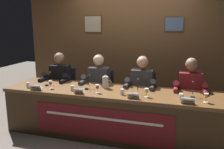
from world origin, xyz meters
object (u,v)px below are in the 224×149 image
juice_glass_center_left (97,87)px  panelist_center_right (141,87)px  conference_table (110,106)px  panelist_center_left (98,84)px  water_cup_center_right (122,92)px  water_cup_far_right (181,97)px  microphone_center_left (87,84)px  microphone_center_right (137,89)px  nameplate_center_right (133,96)px  water_pitcher_central (106,82)px  microphone_far_left (48,81)px  panelist_far_right (190,91)px  water_cup_center_left (73,88)px  chair_center_right (143,99)px  microphone_far_right (193,92)px  chair_center_left (101,95)px  chair_far_left (64,92)px  juice_glass_far_left (50,83)px  nameplate_far_right (188,101)px  panelist_far_left (58,81)px  chair_far_right (188,103)px  juice_glass_far_right (206,96)px  nameplate_far_left (36,87)px  water_cup_far_left (28,85)px  juice_glass_center_right (147,91)px

juice_glass_center_left → panelist_center_right: size_ratio=0.10×
conference_table → panelist_center_left: panelist_center_left is taller
water_cup_center_right → water_cup_far_right: bearing=-0.1°
microphone_center_left → microphone_center_right: bearing=-3.4°
nameplate_center_right → water_pitcher_central: size_ratio=0.81×
microphone_far_left → panelist_far_right: 2.33m
microphone_center_left → water_cup_center_left: bearing=-136.6°
chair_center_right → microphone_far_right: microphone_far_right is taller
chair_center_left → water_pitcher_central: bearing=-63.7°
chair_far_left → chair_center_right: size_ratio=1.00×
conference_table → juice_glass_far_left: (-0.97, -0.07, 0.31)m
nameplate_far_right → water_pitcher_central: (-1.27, 0.42, 0.05)m
juice_glass_far_left → panelist_center_left: (0.59, 0.59, -0.11)m
microphone_far_left → juice_glass_center_left: 0.97m
chair_center_left → panelist_center_left: size_ratio=0.73×
water_cup_far_right → chair_center_right: bearing=129.5°
microphone_far_right → water_pitcher_central: bearing=174.9°
microphone_center_right → panelist_far_left: bearing=162.8°
panelist_center_left → chair_far_right: (1.56, 0.20, -0.28)m
conference_table → microphone_center_left: microphone_center_left is taller
juice_glass_far_right → nameplate_far_left: bearing=-177.0°
juice_glass_far_left → microphone_center_right: bearing=4.1°
chair_center_left → microphone_far_right: 1.74m
water_cup_far_left → water_cup_far_right: size_ratio=1.00×
microphone_far_left → chair_center_right: bearing=22.4°
microphone_center_left → panelist_far_right: size_ratio=0.18×
conference_table → chair_far_right: chair_far_right is taller
microphone_far_left → nameplate_center_right: microphone_far_left is taller
water_cup_far_left → water_cup_center_left: same height
panelist_far_right → chair_center_left: bearing=172.7°
water_cup_far_left → chair_center_left: size_ratio=0.09×
panelist_far_left → chair_center_left: panelist_far_left is taller
microphone_center_left → nameplate_center_right: 0.85m
chair_center_right → juice_glass_center_right: bearing=-77.3°
microphone_far_left → panelist_center_left: bearing=30.0°
juice_glass_center_right → water_cup_center_right: (-0.35, 0.00, -0.05)m
conference_table → water_cup_far_right: (1.04, -0.07, 0.26)m
microphone_far_left → microphone_far_right: size_ratio=1.00×
chair_center_left → water_cup_center_left: chair_center_left is taller
chair_center_left → water_cup_center_left: 0.90m
juice_glass_far_right → microphone_far_right: 0.24m
juice_glass_far_left → panelist_center_right: size_ratio=0.10×
panelist_center_right → panelist_far_right: same height
conference_table → microphone_far_right: microphone_far_right is taller
chair_center_right → juice_glass_far_right: chair_center_right is taller
microphone_far_left → juice_glass_far_right: size_ratio=1.74×
panelist_far_left → chair_far_right: size_ratio=1.36×
juice_glass_center_left → juice_glass_center_right: size_ratio=1.00×
juice_glass_far_right → panelist_center_left: bearing=160.8°
juice_glass_center_right → water_cup_far_right: (0.47, 0.00, -0.05)m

